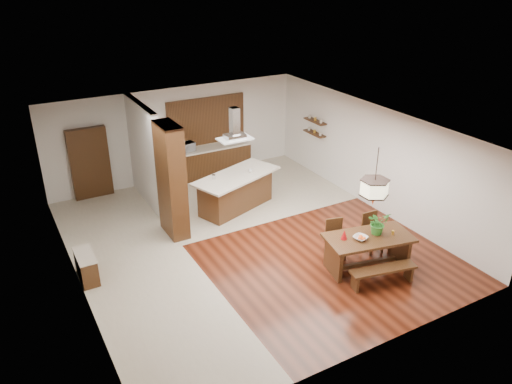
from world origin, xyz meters
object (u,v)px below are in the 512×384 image
dining_bench (383,276)px  dining_chair_left (336,240)px  range_hood (235,124)px  pendant_lantern (376,177)px  dining_chair_right (373,233)px  kitchen_island (236,191)px  microwave (186,147)px  fruit_bowl (360,238)px  island_cup (250,171)px  hallway_console (87,267)px  dining_table (368,245)px  foliage_plant (378,223)px

dining_bench → dining_chair_left: 1.40m
dining_chair_left → range_hood: range_hood is taller
dining_bench → pendant_lantern: bearing=78.3°
dining_chair_right → kitchen_island: kitchen_island is taller
kitchen_island → microwave: (-0.42, 2.54, 0.56)m
fruit_bowl → island_cup: (-0.54, 4.03, 0.23)m
pendant_lantern → kitchen_island: pendant_lantern is taller
dining_chair_right → microwave: (-2.22, 6.15, 0.61)m
kitchen_island → range_hood: size_ratio=3.02×
dining_chair_left → pendant_lantern: pendant_lantern is taller
dining_chair_right → microwave: microwave is taller
hallway_console → microwave: (3.99, 4.01, 0.78)m
dining_table → fruit_bowl: bearing=179.5°
dining_bench → dining_chair_right: (0.73, 1.16, 0.28)m
dining_table → pendant_lantern: size_ratio=1.59×
dining_chair_left → dining_chair_right: dining_chair_right is taller
hallway_console → island_cup: island_cup is taller
dining_bench → range_hood: range_hood is taller
dining_table → range_hood: (-1.21, 4.10, 1.87)m
dining_chair_right → pendant_lantern: 1.92m
kitchen_island → island_cup: bearing=-28.1°
dining_table → island_cup: size_ratio=18.57×
dining_chair_right → dining_chair_left: bearing=170.7°
pendant_lantern → microwave: 6.93m
pendant_lantern → hallway_console: bearing=155.0°
hallway_console → foliage_plant: size_ratio=1.67×
dining_bench → microwave: 7.52m
dining_bench → foliage_plant: size_ratio=2.81×
dining_chair_right → microwave: size_ratio=1.91×
dining_chair_left → microwave: microwave is taller
pendant_lantern → range_hood: size_ratio=1.46×
fruit_bowl → range_hood: bearing=103.2°
dining_table → kitchen_island: size_ratio=0.77×
range_hood → microwave: bearing=99.4°
dining_bench → range_hood: size_ratio=1.65×
fruit_bowl → range_hood: range_hood is taller
dining_chair_left → fruit_bowl: size_ratio=3.16×
dining_bench → dining_chair_left: size_ratio=1.57×
fruit_bowl → island_cup: bearing=97.6°
range_hood → hallway_console: bearing=-161.5°
pendant_lantern → island_cup: pendant_lantern is taller
pendant_lantern → microwave: (-1.63, 6.63, -1.15)m
island_cup → microwave: microwave is taller
dining_chair_right → island_cup: size_ratio=8.62×
dining_table → fruit_bowl: 0.35m
microwave → dining_table: bearing=-89.7°
kitchen_island → microwave: bearing=79.7°
dining_chair_left → dining_chair_right: (0.95, -0.20, 0.01)m
hallway_console → island_cup: bearing=16.2°
dining_table → pendant_lantern: (0.00, 0.00, 1.65)m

